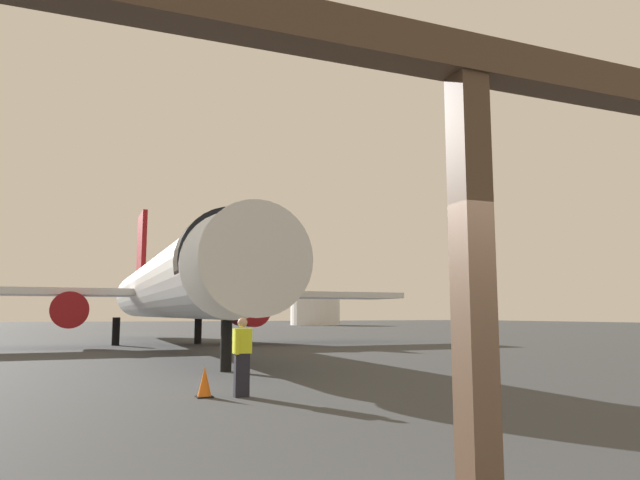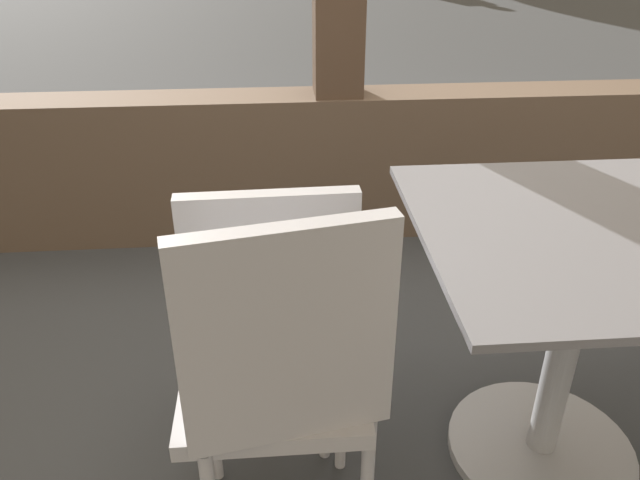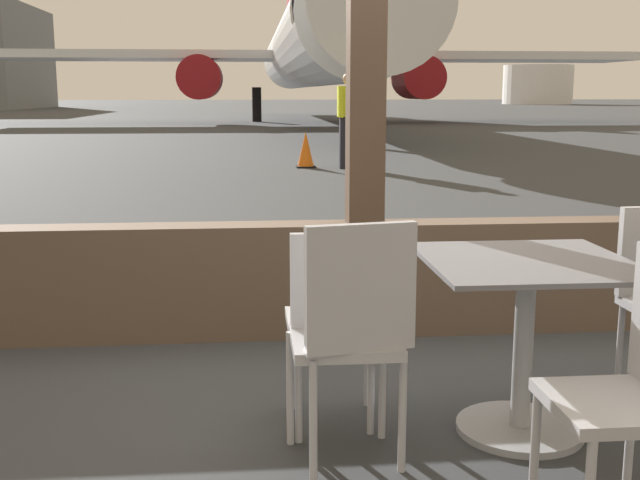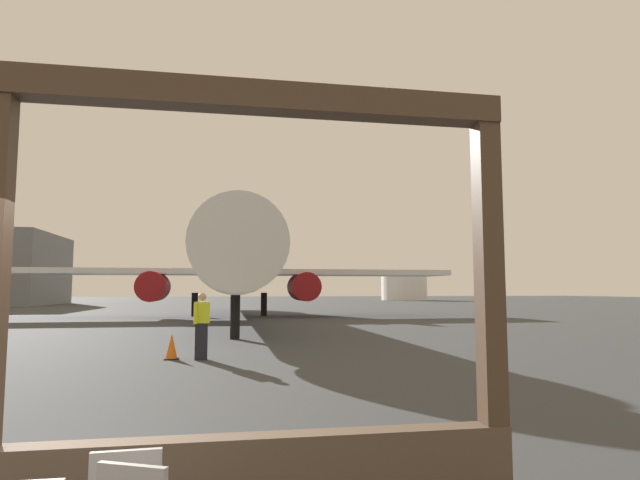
% 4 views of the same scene
% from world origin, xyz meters
% --- Properties ---
extents(ground_plane, '(220.00, 220.00, 0.00)m').
position_xyz_m(ground_plane, '(0.00, 40.00, 0.00)').
color(ground_plane, '#383A3D').
extents(window_frame, '(8.32, 0.24, 3.56)m').
position_xyz_m(window_frame, '(0.00, 0.00, 1.25)').
color(window_frame, brown).
rests_on(window_frame, ground).
extents(dining_table, '(0.81, 0.81, 0.73)m').
position_xyz_m(dining_table, '(0.45, -1.41, 0.43)').
color(dining_table, slate).
rests_on(dining_table, ground).
extents(cafe_chair_aisle_left, '(0.45, 0.45, 0.94)m').
position_xyz_m(cafe_chair_aisle_left, '(-0.29, -1.66, 0.56)').
color(cafe_chair_aisle_left, '#B2B2B7').
rests_on(cafe_chair_aisle_left, ground).
extents(cafe_chair_aisle_right, '(0.41, 0.41, 0.86)m').
position_xyz_m(cafe_chair_aisle_right, '(-0.30, -1.33, 0.51)').
color(cafe_chair_aisle_right, '#B2B2B7').
rests_on(cafe_chair_aisle_right, ground).
extents(airplane, '(30.47, 36.56, 10.04)m').
position_xyz_m(airplane, '(2.17, 30.54, 3.31)').
color(airplane, silver).
rests_on(airplane, ground).
extents(ground_crew_worker, '(0.40, 0.45, 1.74)m').
position_xyz_m(ground_crew_worker, '(1.18, 10.00, 0.90)').
color(ground_crew_worker, black).
rests_on(ground_crew_worker, ground).
extents(traffic_cone, '(0.36, 0.36, 0.67)m').
position_xyz_m(traffic_cone, '(0.41, 10.26, 0.32)').
color(traffic_cone, orange).
rests_on(traffic_cone, ground).
extents(fuel_storage_tank, '(8.23, 8.23, 4.59)m').
position_xyz_m(fuel_storage_tank, '(34.07, 88.45, 2.30)').
color(fuel_storage_tank, white).
rests_on(fuel_storage_tank, ground).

